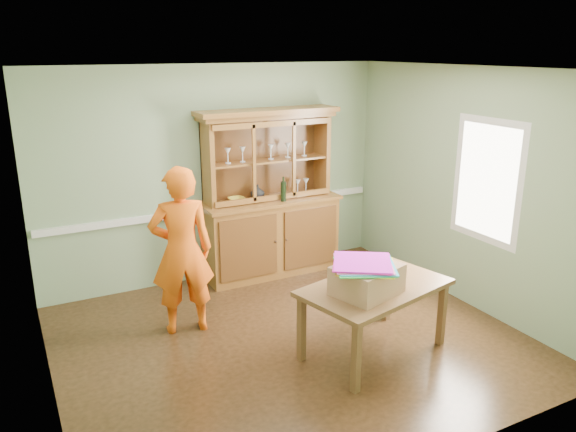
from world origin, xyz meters
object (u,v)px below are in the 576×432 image
dining_table (375,293)px  cardboard_box (367,279)px  china_hutch (270,218)px  person (182,251)px

dining_table → cardboard_box: bearing=-163.2°
china_hutch → dining_table: (0.00, -2.31, -0.13)m
china_hutch → dining_table: size_ratio=1.37×
dining_table → person: bearing=125.6°
dining_table → cardboard_box: 0.30m
china_hutch → cardboard_box: china_hutch is taller
cardboard_box → person: 1.92m
china_hutch → dining_table: 2.32m
dining_table → person: (-1.49, 1.29, 0.26)m
china_hutch → person: china_hutch is taller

